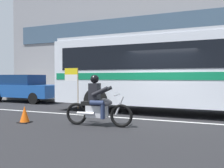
# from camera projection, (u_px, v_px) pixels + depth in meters

# --- Properties ---
(ground_plane) EXTENTS (60.00, 60.00, 0.00)m
(ground_plane) POSITION_uv_depth(u_px,v_px,m) (160.00, 117.00, 9.01)
(ground_plane) COLOR black
(sidewalk_curb) EXTENTS (28.00, 3.80, 0.15)m
(sidewalk_curb) POSITION_uv_depth(u_px,v_px,m) (179.00, 102.00, 13.71)
(sidewalk_curb) COLOR #A39E93
(sidewalk_curb) RESTS_ON ground_plane
(lane_center_stripe) EXTENTS (26.60, 0.14, 0.01)m
(lane_center_stripe) POSITION_uv_depth(u_px,v_px,m) (157.00, 120.00, 8.46)
(lane_center_stripe) COLOR silver
(lane_center_stripe) RESTS_ON ground_plane
(transit_bus) EXTENTS (10.94, 2.86, 3.22)m
(transit_bus) POSITION_uv_depth(u_px,v_px,m) (185.00, 67.00, 9.78)
(transit_bus) COLOR silver
(transit_bus) RESTS_ON ground_plane
(motorcycle_with_rider) EXTENTS (2.19, 0.66, 1.78)m
(motorcycle_with_rider) POSITION_uv_depth(u_px,v_px,m) (98.00, 104.00, 7.43)
(motorcycle_with_rider) COLOR black
(motorcycle_with_rider) RESTS_ON ground_plane
(parked_hatchback_downstreet) EXTENTS (4.52, 1.92, 1.64)m
(parked_hatchback_downstreet) POSITION_uv_depth(u_px,v_px,m) (24.00, 88.00, 14.79)
(parked_hatchback_downstreet) COLOR #194793
(parked_hatchback_downstreet) RESTS_ON ground_plane
(traffic_cone) EXTENTS (0.36, 0.36, 0.55)m
(traffic_cone) POSITION_uv_depth(u_px,v_px,m) (25.00, 115.00, 7.97)
(traffic_cone) COLOR #EA590F
(traffic_cone) RESTS_ON ground_plane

